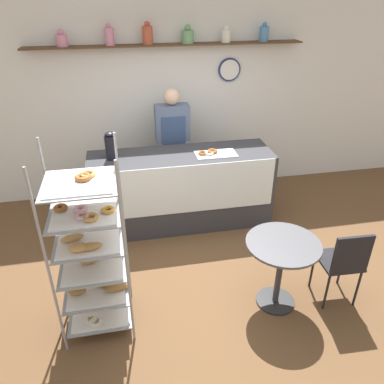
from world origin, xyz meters
TOP-DOWN VIEW (x-y plane):
  - ground_plane at (0.00, 0.00)m, footprint 14.00×14.00m
  - back_wall at (0.00, 2.14)m, footprint 10.00×0.30m
  - display_counter at (0.00, 1.10)m, footprint 2.31×0.70m
  - pastry_rack at (-1.05, -0.45)m, footprint 0.62×0.58m
  - person_worker at (-0.02, 1.69)m, footprint 0.46×0.23m
  - cafe_table at (0.68, -0.55)m, footprint 0.70×0.70m
  - cafe_chair at (1.28, -0.66)m, footprint 0.40×0.40m
  - coffee_carafe at (-0.84, 1.12)m, footprint 0.14×0.14m
  - donut_tray_counter at (0.39, 1.02)m, footprint 0.51×0.27m

SIDE VIEW (x-z plane):
  - ground_plane at x=0.00m, z-range 0.00..0.00m
  - display_counter at x=0.00m, z-range 0.00..0.99m
  - cafe_chair at x=1.28m, z-range 0.10..0.97m
  - cafe_table at x=0.68m, z-range 0.19..0.93m
  - pastry_rack at x=-1.05m, z-range -0.11..1.67m
  - person_worker at x=-0.02m, z-range 0.08..1.74m
  - donut_tray_counter at x=0.39m, z-range 0.98..1.03m
  - coffee_carafe at x=-0.84m, z-range 0.99..1.33m
  - back_wall at x=0.00m, z-range 0.02..2.72m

